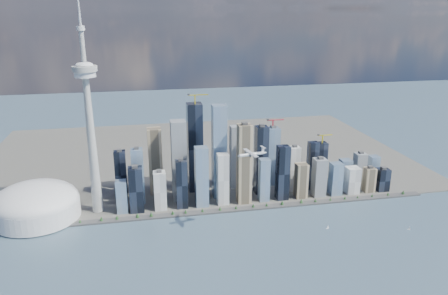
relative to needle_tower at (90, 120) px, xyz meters
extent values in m
plane|color=#334E5A|center=(300.00, -310.00, -235.84)|extent=(4000.00, 4000.00, 0.00)
cube|color=#383838|center=(300.00, -60.00, -233.84)|extent=(1100.00, 22.00, 4.00)
cube|color=#4C4C47|center=(300.00, 390.00, -234.34)|extent=(1400.00, 900.00, 3.00)
cylinder|color=#3F2D1E|center=(-176.67, -60.00, -230.64)|extent=(1.00, 1.00, 2.40)
cone|color=#184520|center=(-176.67, -60.00, -227.04)|extent=(7.20, 7.20, 8.00)
cylinder|color=#3F2D1E|center=(-90.00, -60.00, -230.64)|extent=(1.00, 1.00, 2.40)
cone|color=#184520|center=(-90.00, -60.00, -227.04)|extent=(7.20, 7.20, 8.00)
cylinder|color=#3F2D1E|center=(-3.33, -60.00, -230.64)|extent=(1.00, 1.00, 2.40)
cone|color=#184520|center=(-3.33, -60.00, -227.04)|extent=(7.20, 7.20, 8.00)
cylinder|color=#3F2D1E|center=(83.33, -60.00, -230.64)|extent=(1.00, 1.00, 2.40)
cone|color=#184520|center=(83.33, -60.00, -227.04)|extent=(7.20, 7.20, 8.00)
cylinder|color=#3F2D1E|center=(170.00, -60.00, -230.64)|extent=(1.00, 1.00, 2.40)
cone|color=#184520|center=(170.00, -60.00, -227.04)|extent=(7.20, 7.20, 8.00)
cylinder|color=#3F2D1E|center=(256.67, -60.00, -230.64)|extent=(1.00, 1.00, 2.40)
cone|color=#184520|center=(256.67, -60.00, -227.04)|extent=(7.20, 7.20, 8.00)
cylinder|color=#3F2D1E|center=(343.33, -60.00, -230.64)|extent=(1.00, 1.00, 2.40)
cone|color=#184520|center=(343.33, -60.00, -227.04)|extent=(7.20, 7.20, 8.00)
cylinder|color=#3F2D1E|center=(430.00, -60.00, -230.64)|extent=(1.00, 1.00, 2.40)
cone|color=#184520|center=(430.00, -60.00, -227.04)|extent=(7.20, 7.20, 8.00)
cylinder|color=#3F2D1E|center=(516.67, -60.00, -230.64)|extent=(1.00, 1.00, 2.40)
cone|color=#184520|center=(516.67, -60.00, -227.04)|extent=(7.20, 7.20, 8.00)
cylinder|color=#3F2D1E|center=(603.33, -60.00, -230.64)|extent=(1.00, 1.00, 2.40)
cone|color=#184520|center=(603.33, -60.00, -227.04)|extent=(7.20, 7.20, 8.00)
cylinder|color=#3F2D1E|center=(690.00, -60.00, -230.64)|extent=(1.00, 1.00, 2.40)
cone|color=#184520|center=(690.00, -60.00, -227.04)|extent=(7.20, 7.20, 8.00)
cylinder|color=#3F2D1E|center=(776.67, -60.00, -230.64)|extent=(1.00, 1.00, 2.40)
cone|color=#184520|center=(776.67, -60.00, -227.04)|extent=(7.20, 7.20, 8.00)
cube|color=black|center=(100.00, -20.00, -175.71)|extent=(34.00, 34.00, 114.26)
cube|color=#7D9BBD|center=(100.00, 30.00, -160.13)|extent=(30.00, 30.00, 145.43)
cube|color=silver|center=(150.00, -20.00, -183.50)|extent=(30.00, 30.00, 98.68)
cube|color=tan|center=(150.00, 85.00, -141.95)|extent=(36.00, 36.00, 181.78)
cube|color=slate|center=(205.00, 30.00, -126.37)|extent=(38.00, 38.00, 212.95)
cube|color=black|center=(205.00, -20.00, -170.51)|extent=(28.00, 28.00, 124.65)
cube|color=#7D9BBD|center=(260.00, -20.00, -154.93)|extent=(32.00, 32.00, 155.81)
cube|color=black|center=(260.00, 85.00, -110.78)|extent=(40.00, 40.00, 244.11)
cube|color=#7D9BBD|center=(315.00, 30.00, -108.19)|extent=(36.00, 36.00, 249.30)
cube|color=silver|center=(315.00, -20.00, -165.32)|extent=(28.00, 28.00, 135.04)
cube|color=tan|center=(370.00, -20.00, -128.96)|extent=(34.00, 34.00, 207.75)
cube|color=slate|center=(370.00, 85.00, -144.54)|extent=(30.00, 30.00, 176.59)
cube|color=black|center=(425.00, 30.00, -139.35)|extent=(32.00, 32.00, 186.98)
cube|color=#7D9BBD|center=(425.00, -20.00, -175.71)|extent=(26.00, 26.00, 114.26)
cube|color=black|center=(475.00, -20.00, -160.13)|extent=(30.00, 30.00, 145.43)
cube|color=#7D9BBD|center=(475.00, 85.00, -149.74)|extent=(34.00, 34.00, 166.20)
cube|color=silver|center=(525.00, 30.00, -170.51)|extent=(28.00, 28.00, 124.65)
cube|color=tan|center=(525.00, -20.00, -186.09)|extent=(30.00, 30.00, 93.49)
cube|color=slate|center=(575.00, -20.00, -180.90)|extent=(32.00, 32.00, 103.88)
cube|color=black|center=(575.00, 30.00, -165.32)|extent=(26.00, 26.00, 135.04)
cube|color=#7D9BBD|center=(625.00, -20.00, -188.69)|extent=(30.00, 30.00, 88.29)
cube|color=black|center=(625.00, 85.00, -175.71)|extent=(28.00, 28.00, 114.26)
cube|color=#7D9BBD|center=(675.00, 30.00, -193.89)|extent=(30.00, 30.00, 77.91)
cube|color=silver|center=(675.00, -20.00, -196.48)|extent=(34.00, 34.00, 72.71)
cube|color=tan|center=(720.00, -20.00, -199.08)|extent=(28.00, 28.00, 67.52)
cube|color=slate|center=(720.00, 30.00, -186.09)|extent=(30.00, 30.00, 93.49)
cube|color=black|center=(765.00, -20.00, -201.68)|extent=(32.00, 32.00, 62.33)
cube|color=#7D9BBD|center=(765.00, 30.00, -191.29)|extent=(26.00, 26.00, 83.10)
cube|color=black|center=(60.00, 85.00, -170.51)|extent=(30.00, 30.00, 124.65)
cube|color=#7D9BBD|center=(60.00, -20.00, -191.29)|extent=(26.00, 26.00, 83.10)
cube|color=gold|center=(260.00, 85.00, 22.27)|extent=(3.00, 3.00, 22.00)
cube|color=gold|center=(268.25, 85.00, 33.27)|extent=(55.00, 2.20, 2.20)
cube|color=#383838|center=(243.50, 85.00, 35.27)|extent=(6.00, 4.00, 4.00)
cube|color=red|center=(475.00, 85.00, -55.64)|extent=(3.00, 3.00, 22.00)
cube|color=red|center=(482.20, 85.00, -44.64)|extent=(48.00, 2.20, 2.20)
cube|color=#383838|center=(460.60, 85.00, -42.64)|extent=(6.00, 4.00, 4.00)
cube|color=gold|center=(625.00, 85.00, -107.58)|extent=(3.00, 3.00, 22.00)
cube|color=gold|center=(631.75, 85.00, -96.58)|extent=(45.00, 2.20, 2.20)
cube|color=#383838|center=(611.50, 85.00, -94.58)|extent=(6.00, 4.00, 4.00)
cone|color=#9E9E99|center=(0.00, 0.00, -62.84)|extent=(26.00, 26.00, 340.00)
cylinder|color=silver|center=(0.00, 0.00, 107.16)|extent=(48.00, 48.00, 14.00)
cylinder|color=#9E9E99|center=(0.00, 0.00, 119.16)|extent=(56.00, 56.00, 12.00)
ellipsoid|color=silver|center=(0.00, 0.00, 127.16)|extent=(40.00, 40.00, 14.00)
cylinder|color=#9E9E99|center=(0.00, 0.00, 167.16)|extent=(11.00, 11.00, 80.00)
cylinder|color=silver|center=(0.00, 0.00, 207.16)|extent=(18.00, 18.00, 10.00)
cone|color=silver|center=(0.00, 0.00, 265.16)|extent=(7.00, 7.00, 105.00)
cylinder|color=silver|center=(-140.00, -10.00, -210.84)|extent=(200.00, 200.00, 44.00)
ellipsoid|color=silver|center=(-140.00, -10.00, -188.84)|extent=(200.00, 200.00, 84.00)
cylinder|color=silver|center=(341.06, -190.56, -44.23)|extent=(55.70, 16.74, 6.82)
cone|color=silver|center=(312.79, -195.77, -44.23)|extent=(8.57, 8.05, 6.82)
cone|color=silver|center=(370.39, -185.16, -44.23)|extent=(11.71, 8.63, 6.82)
cube|color=silver|center=(338.97, -190.95, -40.61)|extent=(19.18, 60.19, 1.06)
cylinder|color=silver|center=(341.09, -202.47, -42.32)|extent=(12.22, 5.89, 3.83)
cylinder|color=silver|center=(336.85, -179.42, -42.32)|extent=(12.22, 5.89, 3.83)
cylinder|color=#3F3F3F|center=(334.81, -203.62, -42.32)|extent=(1.86, 8.44, 8.52)
cylinder|color=#3F3F3F|center=(330.56, -180.58, -42.32)|extent=(1.86, 8.44, 8.52)
cube|color=silver|center=(367.25, -185.73, -37.42)|extent=(6.02, 1.92, 11.71)
cube|color=silver|center=(367.25, -185.73, -31.45)|extent=(8.08, 19.70, 0.75)
cube|color=white|center=(524.46, -195.05, -235.40)|extent=(6.79, 3.19, 0.87)
cylinder|color=#999999|center=(524.46, -195.05, -230.40)|extent=(0.26, 0.26, 9.80)
cube|color=white|center=(705.74, -236.10, -235.45)|extent=(6.07, 3.37, 0.78)
cylinder|color=#999999|center=(705.74, -236.10, -230.99)|extent=(0.23, 0.23, 8.72)
camera|label=1|loc=(113.36, -1031.19, 248.30)|focal=35.00mm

